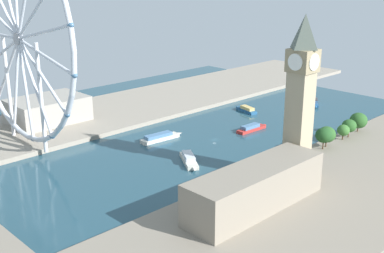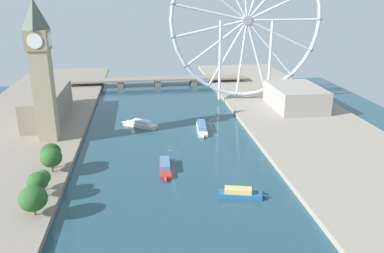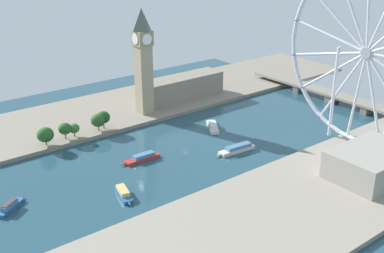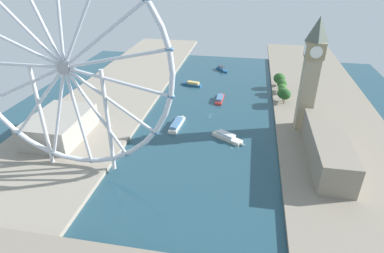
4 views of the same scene
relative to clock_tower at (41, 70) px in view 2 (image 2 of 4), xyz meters
The scene contains 13 objects.
ground_plane 90.83m from the clock_tower, 11.41° to the right, with size 371.59×371.59×0.00m, color #234756.
riverbank_left 54.99m from the clock_tower, 148.78° to the right, with size 90.00×520.00×3.00m, color gray.
riverbank_right 183.06m from the clock_tower, ahead, with size 90.00×520.00×3.00m, color gray.
clock_tower is the anchor object (origin of this frame).
parliament_block 59.53m from the clock_tower, 101.97° to the left, with size 22.00×78.40×20.15m, color gray.
tree_row_embankment 77.89m from the clock_tower, 80.22° to the right, with size 13.54×58.78×13.85m.
ferris_wheel 170.73m from the clock_tower, 28.81° to the left, with size 129.75×3.20×131.44m.
riverside_hall 192.46m from the clock_tower, 14.99° to the left, with size 37.18×53.12×17.69m, color gray.
river_bridge 175.63m from the clock_tower, 63.69° to the left, with size 183.59×16.31×8.18m.
tour_boat_0 110.99m from the clock_tower, ahead, with size 8.77×33.29×4.81m.
tour_boat_1 77.84m from the clock_tower, 24.34° to the left, with size 27.37×19.47×5.07m.
tour_boat_2 141.32m from the clock_tower, 38.45° to the right, with size 24.58×10.56×4.58m.
tour_boat_4 97.51m from the clock_tower, 34.46° to the right, with size 6.84×29.51×4.55m.
Camera 2 is at (-15.04, -229.15, 93.45)m, focal length 36.64 mm.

